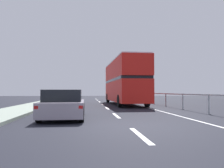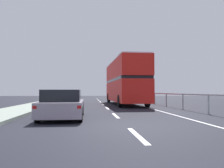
# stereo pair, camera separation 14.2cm
# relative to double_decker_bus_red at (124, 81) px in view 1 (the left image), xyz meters

# --- Properties ---
(ground_plane) EXTENTS (73.47, 120.00, 0.10)m
(ground_plane) POSITION_rel_double_decker_bus_red_xyz_m (-2.06, -13.58, -2.29)
(ground_plane) COLOR black
(lane_paint_markings) EXTENTS (3.29, 46.00, 0.01)m
(lane_paint_markings) POSITION_rel_double_decker_bus_red_xyz_m (-0.15, -4.63, -2.24)
(lane_paint_markings) COLOR silver
(lane_paint_markings) RESTS_ON ground
(bridge_side_railing) EXTENTS (0.10, 42.00, 1.10)m
(bridge_side_railing) POSITION_rel_double_decker_bus_red_xyz_m (3.13, -4.58, -1.35)
(bridge_side_railing) COLOR #A8AFB1
(bridge_side_railing) RESTS_ON ground
(double_decker_bus_red) EXTENTS (2.74, 11.01, 4.18)m
(double_decker_bus_red) POSITION_rel_double_decker_bus_red_xyz_m (0.00, 0.00, 0.00)
(double_decker_bus_red) COLOR red
(double_decker_bus_red) RESTS_ON ground
(hatchback_car_near) EXTENTS (1.90, 4.29, 1.32)m
(hatchback_car_near) POSITION_rel_double_decker_bus_red_xyz_m (-4.63, -11.10, -1.60)
(hatchback_car_near) COLOR gray
(hatchback_car_near) RESTS_ON ground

